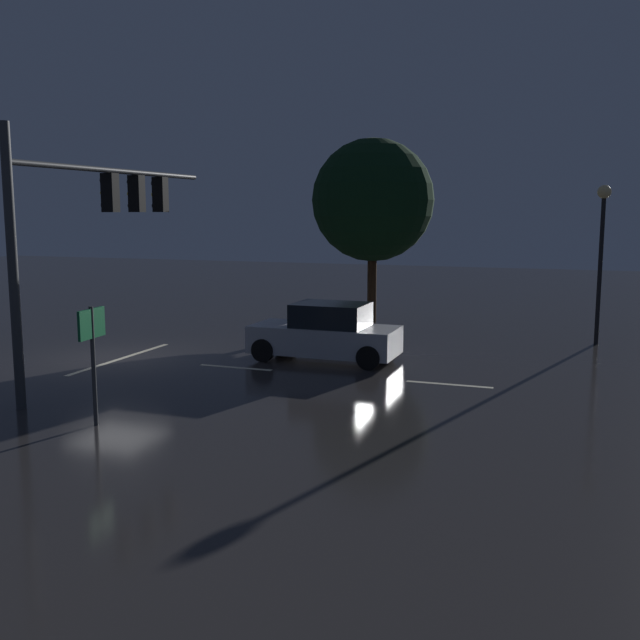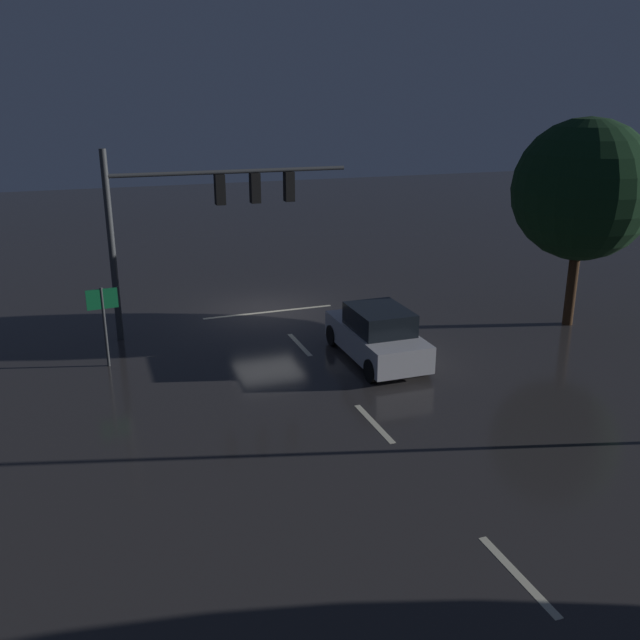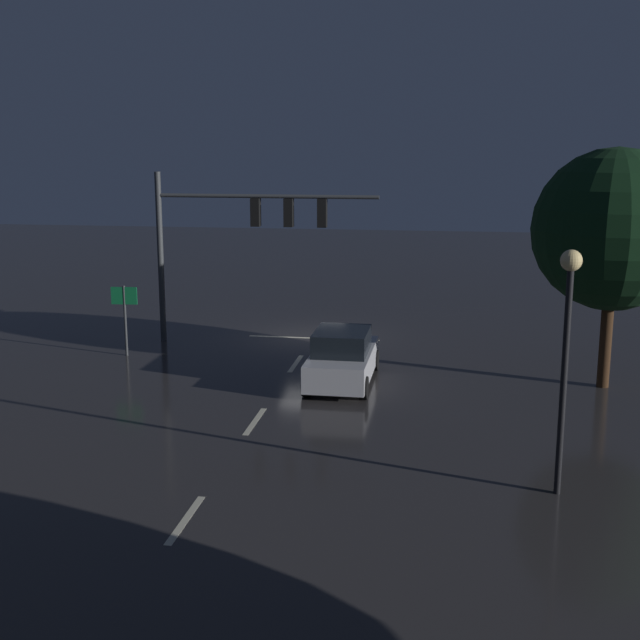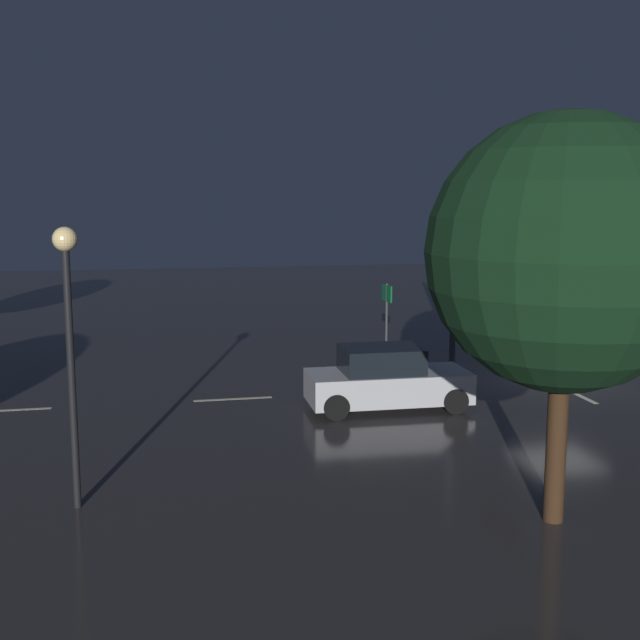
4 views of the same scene
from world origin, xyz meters
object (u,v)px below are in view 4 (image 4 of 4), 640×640
at_px(route_sign, 387,302).
at_px(tree_left_far, 565,253).
at_px(traffic_signal_assembly, 489,236).
at_px(street_lamp_left_kerb, 68,315).
at_px(car_approaching, 386,380).

height_order(route_sign, tree_left_far, tree_left_far).
bearing_deg(route_sign, traffic_signal_assembly, -145.89).
relative_size(street_lamp_left_kerb, route_sign, 2.11).
height_order(car_approaching, tree_left_far, tree_left_far).
xyz_separation_m(traffic_signal_assembly, tree_left_far, (-12.20, 3.81, 0.42)).
relative_size(car_approaching, tree_left_far, 0.61).
bearing_deg(tree_left_far, car_approaching, 6.03).
distance_m(traffic_signal_assembly, route_sign, 4.97).
relative_size(car_approaching, route_sign, 1.78).
bearing_deg(car_approaching, tree_left_far, -173.97).
bearing_deg(tree_left_far, traffic_signal_assembly, -17.35).
bearing_deg(traffic_signal_assembly, car_approaching, 133.01).
relative_size(street_lamp_left_kerb, tree_left_far, 0.72).
distance_m(street_lamp_left_kerb, tree_left_far, 8.75).
xyz_separation_m(car_approaching, route_sign, (7.85, -2.25, 0.98)).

